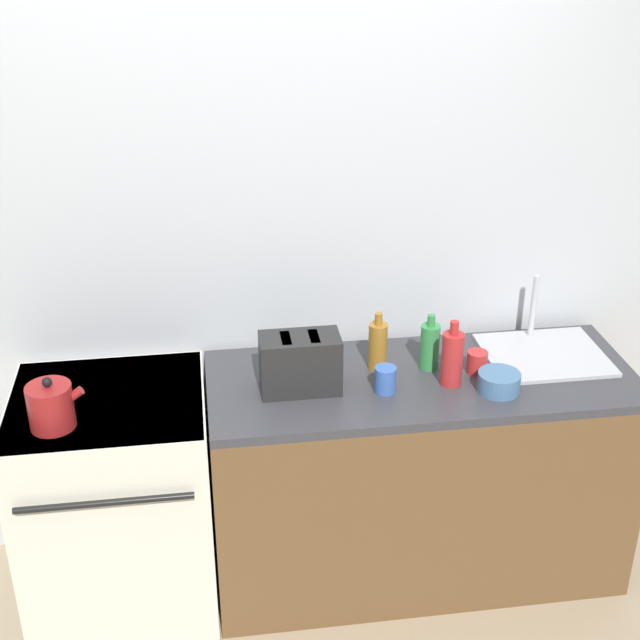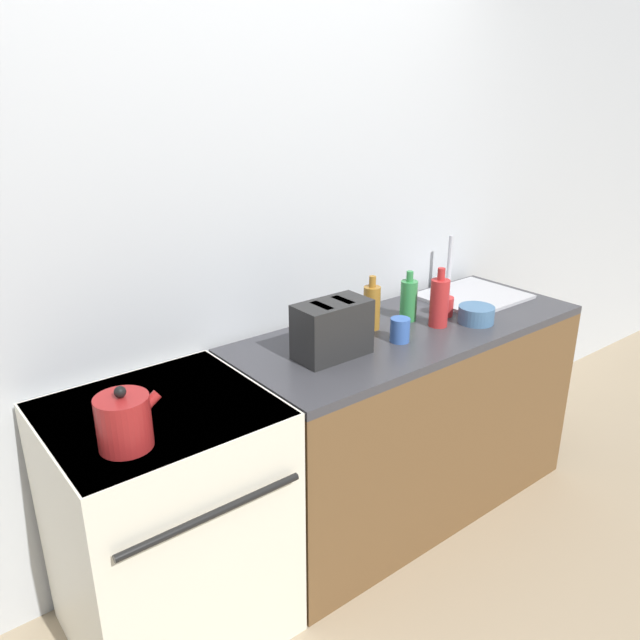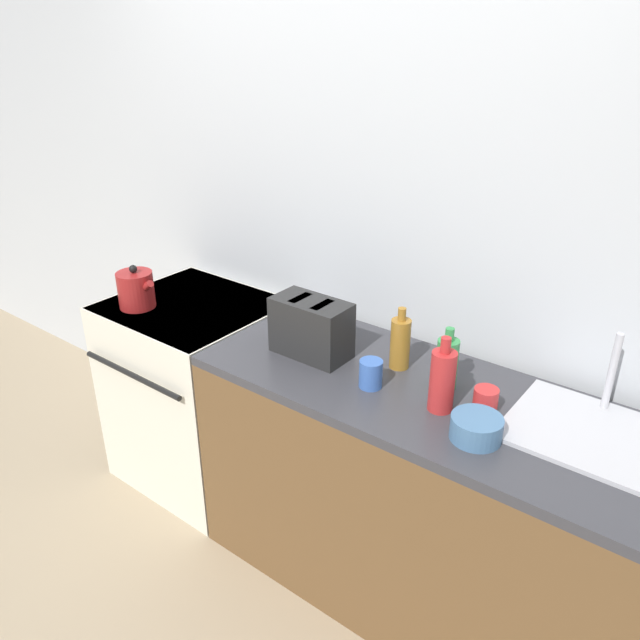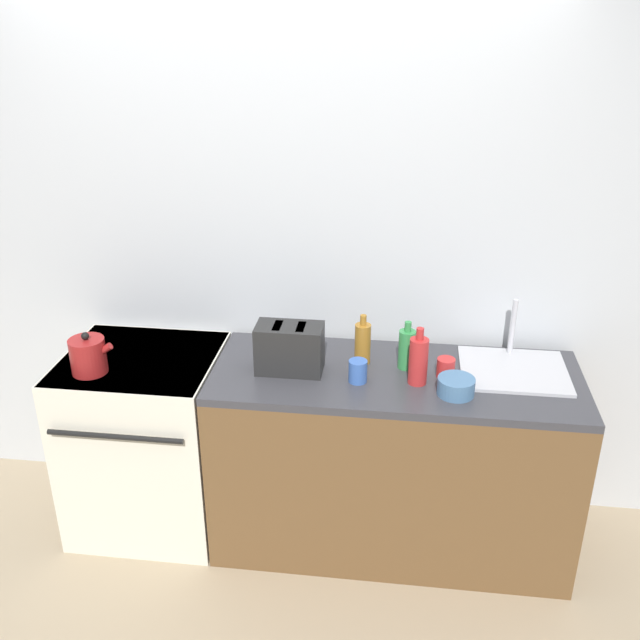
{
  "view_description": "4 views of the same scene",
  "coord_description": "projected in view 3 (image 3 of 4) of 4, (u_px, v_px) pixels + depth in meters",
  "views": [
    {
      "loc": [
        -0.22,
        -2.53,
        2.61
      ],
      "look_at": [
        0.2,
        0.38,
        1.15
      ],
      "focal_mm": 50.0,
      "sensor_mm": 36.0,
      "label": 1
    },
    {
      "loc": [
        -1.29,
        -1.4,
        1.9
      ],
      "look_at": [
        0.14,
        0.4,
        1.02
      ],
      "focal_mm": 35.0,
      "sensor_mm": 36.0,
      "label": 2
    },
    {
      "loc": [
        1.4,
        -1.33,
        2.04
      ],
      "look_at": [
        0.11,
        0.34,
        1.03
      ],
      "focal_mm": 35.0,
      "sensor_mm": 36.0,
      "label": 3
    },
    {
      "loc": [
        0.59,
        -2.45,
        2.44
      ],
      "look_at": [
        0.24,
        0.37,
        1.13
      ],
      "focal_mm": 40.0,
      "sensor_mm": 36.0,
      "label": 4
    }
  ],
  "objects": [
    {
      "name": "ground_plane",
      "position": [
        248.0,
        563.0,
        2.6
      ],
      "size": [
        12.0,
        12.0,
        0.0
      ],
      "primitive_type": "plane",
      "color": "tan"
    },
    {
      "name": "wall_back",
      "position": [
        351.0,
        224.0,
        2.54
      ],
      "size": [
        8.0,
        0.05,
        2.6
      ],
      "color": "silver",
      "rests_on": "ground_plane"
    },
    {
      "name": "stove",
      "position": [
        199.0,
        389.0,
        2.96
      ],
      "size": [
        0.71,
        0.68,
        0.91
      ],
      "color": "silver",
      "rests_on": "ground_plane"
    },
    {
      "name": "counter_block",
      "position": [
        416.0,
        495.0,
        2.32
      ],
      "size": [
        1.64,
        0.64,
        0.91
      ],
      "color": "brown",
      "rests_on": "ground_plane"
    },
    {
      "name": "kettle",
      "position": [
        136.0,
        290.0,
        2.72
      ],
      "size": [
        0.2,
        0.16,
        0.19
      ],
      "color": "maroon",
      "rests_on": "stove"
    },
    {
      "name": "toaster",
      "position": [
        311.0,
        328.0,
        2.31
      ],
      "size": [
        0.29,
        0.16,
        0.22
      ],
      "color": "black",
      "rests_on": "counter_block"
    },
    {
      "name": "sink_tray",
      "position": [
        589.0,
        429.0,
        1.9
      ],
      "size": [
        0.47,
        0.4,
        0.28
      ],
      "color": "#B7B7BC",
      "rests_on": "counter_block"
    },
    {
      "name": "bottle_amber",
      "position": [
        400.0,
        343.0,
        2.23
      ],
      "size": [
        0.07,
        0.07,
        0.23
      ],
      "color": "#9E6B23",
      "rests_on": "counter_block"
    },
    {
      "name": "bottle_green",
      "position": [
        447.0,
        363.0,
        2.1
      ],
      "size": [
        0.07,
        0.07,
        0.22
      ],
      "color": "#338C47",
      "rests_on": "counter_block"
    },
    {
      "name": "bottle_red",
      "position": [
        442.0,
        380.0,
        1.98
      ],
      "size": [
        0.08,
        0.08,
        0.26
      ],
      "color": "#B72828",
      "rests_on": "counter_block"
    },
    {
      "name": "cup_blue",
      "position": [
        371.0,
        374.0,
        2.13
      ],
      "size": [
        0.08,
        0.08,
        0.1
      ],
      "color": "#3860B2",
      "rests_on": "counter_block"
    },
    {
      "name": "cup_red",
      "position": [
        485.0,
        401.0,
        1.99
      ],
      "size": [
        0.08,
        0.08,
        0.09
      ],
      "color": "red",
      "rests_on": "counter_block"
    },
    {
      "name": "bowl",
      "position": [
        476.0,
        428.0,
        1.86
      ],
      "size": [
        0.16,
        0.16,
        0.07
      ],
      "color": "teal",
      "rests_on": "counter_block"
    }
  ]
}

